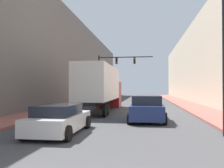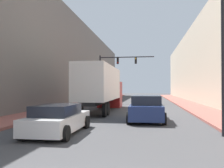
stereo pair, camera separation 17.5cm
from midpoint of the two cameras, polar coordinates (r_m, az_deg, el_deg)
sidewalk_right at (r=34.20m, az=16.08°, el=-4.29°), size 2.94×80.00×0.15m
sidewalk_left at (r=34.88m, az=-6.25°, el=-4.25°), size 2.94×80.00×0.15m
building_right at (r=35.25m, az=23.27°, el=5.01°), size 6.00×80.00×11.40m
building_left at (r=36.40m, az=-13.10°, el=5.53°), size 6.00×80.00×12.36m
semi_truck at (r=22.61m, az=-2.64°, el=-0.63°), size 2.42×11.85×3.93m
sedan_car at (r=11.81m, az=-12.38°, el=-7.90°), size 2.08×4.61×1.34m
suv_car at (r=16.22m, az=7.64°, el=-5.56°), size 2.24×5.00×1.62m
traffic_signal_gantry at (r=35.70m, az=-0.24°, el=3.32°), size 7.79×0.35×6.79m
street_lamp at (r=12.21m, az=23.83°, el=13.77°), size 0.44×0.44×8.27m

